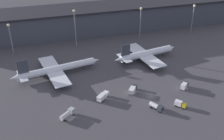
{
  "coord_description": "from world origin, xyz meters",
  "views": [
    {
      "loc": [
        -49.32,
        -100.7,
        76.8
      ],
      "look_at": [
        -13.47,
        19.45,
        6.0
      ],
      "focal_mm": 45.0,
      "sensor_mm": 36.0,
      "label": 1
    }
  ],
  "objects_px": {
    "service_vehicle_2": "(103,96)",
    "airplane_1": "(146,54)",
    "service_vehicle_0": "(184,85)",
    "service_vehicle_1": "(133,89)",
    "airplane_0": "(56,69)",
    "service_vehicle_4": "(180,104)",
    "service_vehicle_3": "(156,106)",
    "service_vehicle_5": "(67,114)"
  },
  "relations": [
    {
      "from": "service_vehicle_2",
      "to": "service_vehicle_5",
      "type": "relative_size",
      "value": 0.98
    },
    {
      "from": "service_vehicle_3",
      "to": "airplane_1",
      "type": "bearing_deg",
      "value": 133.09
    },
    {
      "from": "service_vehicle_3",
      "to": "service_vehicle_2",
      "type": "bearing_deg",
      "value": -154.26
    },
    {
      "from": "service_vehicle_2",
      "to": "service_vehicle_0",
      "type": "bearing_deg",
      "value": -47.56
    },
    {
      "from": "airplane_1",
      "to": "service_vehicle_0",
      "type": "xyz_separation_m",
      "value": [
        6.33,
        -34.82,
        -1.77
      ]
    },
    {
      "from": "airplane_1",
      "to": "service_vehicle_1",
      "type": "bearing_deg",
      "value": -132.22
    },
    {
      "from": "airplane_0",
      "to": "service_vehicle_4",
      "type": "xyz_separation_m",
      "value": [
        49.64,
        -44.52,
        -1.74
      ]
    },
    {
      "from": "airplane_0",
      "to": "service_vehicle_3",
      "type": "xyz_separation_m",
      "value": [
        38.66,
        -43.22,
        -1.73
      ]
    },
    {
      "from": "service_vehicle_3",
      "to": "service_vehicle_0",
      "type": "bearing_deg",
      "value": 89.45
    },
    {
      "from": "airplane_1",
      "to": "service_vehicle_0",
      "type": "height_order",
      "value": "airplane_1"
    },
    {
      "from": "airplane_0",
      "to": "airplane_1",
      "type": "height_order",
      "value": "airplane_0"
    },
    {
      "from": "service_vehicle_2",
      "to": "service_vehicle_4",
      "type": "bearing_deg",
      "value": -69.82
    },
    {
      "from": "service_vehicle_5",
      "to": "service_vehicle_1",
      "type": "bearing_deg",
      "value": -22.06
    },
    {
      "from": "airplane_1",
      "to": "service_vehicle_2",
      "type": "height_order",
      "value": "airplane_1"
    },
    {
      "from": "airplane_1",
      "to": "service_vehicle_2",
      "type": "relative_size",
      "value": 5.82
    },
    {
      "from": "service_vehicle_3",
      "to": "service_vehicle_4",
      "type": "height_order",
      "value": "service_vehicle_4"
    },
    {
      "from": "service_vehicle_0",
      "to": "service_vehicle_3",
      "type": "distance_m",
      "value": 23.42
    },
    {
      "from": "service_vehicle_4",
      "to": "service_vehicle_1",
      "type": "bearing_deg",
      "value": -176.94
    },
    {
      "from": "service_vehicle_0",
      "to": "service_vehicle_2",
      "type": "distance_m",
      "value": 41.36
    },
    {
      "from": "service_vehicle_0",
      "to": "service_vehicle_5",
      "type": "xyz_separation_m",
      "value": [
        -59.04,
        -5.79,
        -0.1
      ]
    },
    {
      "from": "service_vehicle_0",
      "to": "service_vehicle_3",
      "type": "relative_size",
      "value": 0.85
    },
    {
      "from": "airplane_0",
      "to": "service_vehicle_1",
      "type": "bearing_deg",
      "value": -49.09
    },
    {
      "from": "airplane_0",
      "to": "service_vehicle_4",
      "type": "bearing_deg",
      "value": -51.68
    },
    {
      "from": "airplane_0",
      "to": "airplane_1",
      "type": "xyz_separation_m",
      "value": [
        52.72,
        3.13,
        0.22
      ]
    },
    {
      "from": "airplane_0",
      "to": "service_vehicle_0",
      "type": "height_order",
      "value": "airplane_0"
    },
    {
      "from": "airplane_0",
      "to": "service_vehicle_0",
      "type": "relative_size",
      "value": 8.5
    },
    {
      "from": "airplane_1",
      "to": "service_vehicle_3",
      "type": "bearing_deg",
      "value": -116.67
    },
    {
      "from": "service_vehicle_1",
      "to": "service_vehicle_5",
      "type": "distance_m",
      "value": 34.88
    },
    {
      "from": "service_vehicle_1",
      "to": "service_vehicle_3",
      "type": "height_order",
      "value": "service_vehicle_1"
    },
    {
      "from": "service_vehicle_2",
      "to": "airplane_1",
      "type": "bearing_deg",
      "value": -1.24
    },
    {
      "from": "airplane_0",
      "to": "airplane_1",
      "type": "bearing_deg",
      "value": -6.4
    },
    {
      "from": "airplane_0",
      "to": "service_vehicle_1",
      "type": "relative_size",
      "value": 6.61
    },
    {
      "from": "service_vehicle_3",
      "to": "service_vehicle_4",
      "type": "xyz_separation_m",
      "value": [
        10.98,
        -1.31,
        -0.02
      ]
    },
    {
      "from": "service_vehicle_0",
      "to": "service_vehicle_1",
      "type": "xyz_separation_m",
      "value": [
        -25.67,
        4.38,
        -0.14
      ]
    },
    {
      "from": "airplane_1",
      "to": "service_vehicle_1",
      "type": "distance_m",
      "value": 36.12
    },
    {
      "from": "service_vehicle_0",
      "to": "service_vehicle_5",
      "type": "bearing_deg",
      "value": 145.65
    },
    {
      "from": "airplane_0",
      "to": "service_vehicle_2",
      "type": "distance_m",
      "value": 34.07
    },
    {
      "from": "airplane_1",
      "to": "service_vehicle_2",
      "type": "distance_m",
      "value": 47.51
    },
    {
      "from": "service_vehicle_3",
      "to": "service_vehicle_4",
      "type": "bearing_deg",
      "value": 53.18
    },
    {
      "from": "service_vehicle_0",
      "to": "service_vehicle_5",
      "type": "distance_m",
      "value": 59.32
    },
    {
      "from": "service_vehicle_4",
      "to": "service_vehicle_5",
      "type": "height_order",
      "value": "service_vehicle_5"
    },
    {
      "from": "service_vehicle_0",
      "to": "service_vehicle_1",
      "type": "distance_m",
      "value": 26.05
    }
  ]
}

